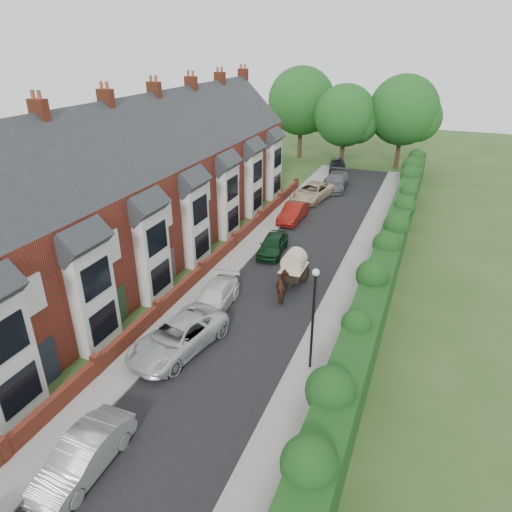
{
  "coord_description": "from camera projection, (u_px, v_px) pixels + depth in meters",
  "views": [
    {
      "loc": [
        7.3,
        -12.39,
        13.77
      ],
      "look_at": [
        -1.64,
        9.93,
        2.2
      ],
      "focal_mm": 32.0,
      "sensor_mm": 36.0,
      "label": 1
    }
  ],
  "objects": [
    {
      "name": "tree_far_back",
      "position": [
        305.0,
        103.0,
        54.82
      ],
      "size": [
        8.4,
        8.0,
        10.82
      ],
      "color": "#332316",
      "rests_on": "ground"
    },
    {
      "name": "car_grey",
      "position": [
        336.0,
        181.0,
        45.54
      ],
      "size": [
        2.47,
        5.51,
        1.57
      ],
      "primitive_type": "imported",
      "rotation": [
        0.0,
        0.0,
        0.05
      ],
      "color": "#5A5D62",
      "rests_on": "ground"
    },
    {
      "name": "car_silver_a",
      "position": [
        84.0,
        456.0,
        15.77
      ],
      "size": [
        1.53,
        4.25,
        1.4
      ],
      "primitive_type": "imported",
      "rotation": [
        0.0,
        0.0,
        0.01
      ],
      "color": "#9A9B9F",
      "rests_on": "ground"
    },
    {
      "name": "garden_wall_row",
      "position": [
        202.0,
        271.0,
        28.73
      ],
      "size": [
        0.35,
        40.35,
        1.1
      ],
      "color": "brown",
      "rests_on": "ground"
    },
    {
      "name": "car_black",
      "position": [
        337.0,
        165.0,
        51.15
      ],
      "size": [
        2.68,
        4.76,
        1.53
      ],
      "primitive_type": "imported",
      "rotation": [
        0.0,
        0.0,
        0.21
      ],
      "color": "black",
      "rests_on": "ground"
    },
    {
      "name": "car_silver_b",
      "position": [
        178.0,
        336.0,
        21.93
      ],
      "size": [
        3.57,
        5.89,
        1.53
      ],
      "primitive_type": "imported",
      "rotation": [
        0.0,
        0.0,
        -0.2
      ],
      "color": "silver",
      "rests_on": "ground"
    },
    {
      "name": "car_white",
      "position": [
        214.0,
        298.0,
        25.35
      ],
      "size": [
        2.24,
        4.73,
        1.33
      ],
      "primitive_type": "imported",
      "rotation": [
        0.0,
        0.0,
        0.08
      ],
      "color": "white",
      "rests_on": "ground"
    },
    {
      "name": "tree_far_right",
      "position": [
        407.0,
        112.0,
        50.1
      ],
      "size": [
        7.98,
        7.6,
        10.31
      ],
      "color": "#332316",
      "rests_on": "ground"
    },
    {
      "name": "car_beige",
      "position": [
        312.0,
        192.0,
        42.37
      ],
      "size": [
        3.48,
        5.89,
        1.54
      ],
      "primitive_type": "imported",
      "rotation": [
        0.0,
        0.0,
        -0.18
      ],
      "color": "beige",
      "rests_on": "ground"
    },
    {
      "name": "terrace_row",
      "position": [
        121.0,
        200.0,
        28.83
      ],
      "size": [
        9.05,
        40.5,
        11.5
      ],
      "color": "maroon",
      "rests_on": "ground"
    },
    {
      "name": "tree_far_left",
      "position": [
        348.0,
        117.0,
        50.71
      ],
      "size": [
        7.14,
        6.8,
        9.29
      ],
      "color": "#332316",
      "rests_on": "ground"
    },
    {
      "name": "road",
      "position": [
        280.0,
        284.0,
        28.14
      ],
      "size": [
        6.0,
        58.0,
        0.02
      ],
      "primitive_type": "cube",
      "color": "black",
      "rests_on": "ground"
    },
    {
      "name": "kerb_hedge_side",
      "position": [
        328.0,
        292.0,
        27.1
      ],
      "size": [
        0.18,
        58.0,
        0.13
      ],
      "primitive_type": "cube",
      "color": "gray",
      "rests_on": "ground"
    },
    {
      "name": "hedge",
      "position": [
        380.0,
        278.0,
        25.47
      ],
      "size": [
        2.1,
        58.0,
        2.85
      ],
      "color": "#103412",
      "rests_on": "ground"
    },
    {
      "name": "car_green",
      "position": [
        273.0,
        244.0,
        31.85
      ],
      "size": [
        2.03,
        4.16,
        1.37
      ],
      "primitive_type": "imported",
      "rotation": [
        0.0,
        0.0,
        0.11
      ],
      "color": "black",
      "rests_on": "ground"
    },
    {
      "name": "kerb_house_side",
      "position": [
        235.0,
        275.0,
        29.14
      ],
      "size": [
        0.18,
        58.0,
        0.13
      ],
      "primitive_type": "cube",
      "color": "gray",
      "rests_on": "ground"
    },
    {
      "name": "pavement_hedge_side",
      "position": [
        346.0,
        296.0,
        26.75
      ],
      "size": [
        2.2,
        58.0,
        0.12
      ],
      "primitive_type": "cube",
      "color": "#9B9892",
      "rests_on": "ground"
    },
    {
      "name": "lamppost",
      "position": [
        314.0,
        307.0,
        19.55
      ],
      "size": [
        0.32,
        0.32,
        5.16
      ],
      "color": "black",
      "rests_on": "ground"
    },
    {
      "name": "horse",
      "position": [
        283.0,
        287.0,
        26.21
      ],
      "size": [
        1.52,
        2.01,
        1.55
      ],
      "primitive_type": "imported",
      "rotation": [
        0.0,
        0.0,
        3.57
      ],
      "color": "#432518",
      "rests_on": "ground"
    },
    {
      "name": "ground",
      "position": [
        203.0,
        407.0,
        18.78
      ],
      "size": [
        140.0,
        140.0,
        0.0
      ],
      "primitive_type": "plane",
      "color": "#2D4C1E",
      "rests_on": "ground"
    },
    {
      "name": "car_red",
      "position": [
        293.0,
        213.0,
        37.54
      ],
      "size": [
        1.6,
        4.38,
        1.43
      ],
      "primitive_type": "imported",
      "rotation": [
        0.0,
        0.0,
        -0.02
      ],
      "color": "maroon",
      "rests_on": "ground"
    },
    {
      "name": "horse_cart",
      "position": [
        294.0,
        265.0,
        27.64
      ],
      "size": [
        1.42,
        3.14,
        2.26
      ],
      "color": "black",
      "rests_on": "ground"
    },
    {
      "name": "pavement_house_side",
      "position": [
        223.0,
        272.0,
        29.41
      ],
      "size": [
        1.7,
        58.0,
        0.12
      ],
      "primitive_type": "cube",
      "color": "#9B9892",
      "rests_on": "ground"
    }
  ]
}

